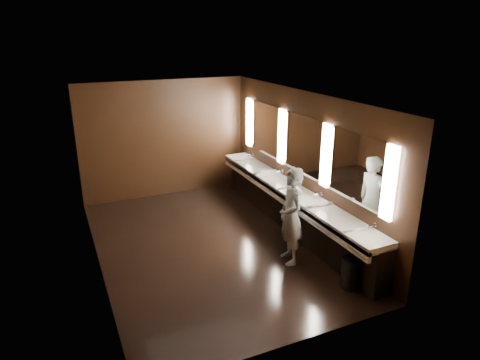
{
  "coord_description": "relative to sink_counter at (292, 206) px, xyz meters",
  "views": [
    {
      "loc": [
        -2.46,
        -6.88,
        3.87
      ],
      "look_at": [
        0.64,
        0.0,
        1.22
      ],
      "focal_mm": 32.0,
      "sensor_mm": 36.0,
      "label": 1
    }
  ],
  "objects": [
    {
      "name": "trash_bin",
      "position": [
        -0.22,
        -2.23,
        -0.25
      ],
      "size": [
        0.4,
        0.4,
        0.5
      ],
      "primitive_type": "cylinder",
      "rotation": [
        0.0,
        0.0,
        0.28
      ],
      "color": "black",
      "rests_on": "floor"
    },
    {
      "name": "ceiling",
      "position": [
        -1.79,
        0.0,
        2.3
      ],
      "size": [
        4.0,
        6.0,
        0.02
      ],
      "primitive_type": "cube",
      "color": "#2D2D2B",
      "rests_on": "wall_back"
    },
    {
      "name": "person",
      "position": [
        -0.7,
        -1.13,
        0.36
      ],
      "size": [
        0.51,
        0.69,
        1.72
      ],
      "primitive_type": "imported",
      "rotation": [
        0.0,
        0.0,
        -1.74
      ],
      "color": "#99C6E4",
      "rests_on": "floor"
    },
    {
      "name": "floor",
      "position": [
        -1.79,
        0.0,
        -0.5
      ],
      "size": [
        6.0,
        6.0,
        0.0
      ],
      "primitive_type": "plane",
      "color": "black",
      "rests_on": "ground"
    },
    {
      "name": "sink_counter",
      "position": [
        0.0,
        0.0,
        0.0
      ],
      "size": [
        0.55,
        5.4,
        1.01
      ],
      "color": "black",
      "rests_on": "floor"
    },
    {
      "name": "wall_right",
      "position": [
        0.21,
        0.0,
        0.9
      ],
      "size": [
        0.02,
        6.0,
        2.8
      ],
      "primitive_type": "cube",
      "color": "black",
      "rests_on": "floor"
    },
    {
      "name": "wall_back",
      "position": [
        -1.79,
        3.0,
        0.9
      ],
      "size": [
        4.0,
        0.02,
        2.8
      ],
      "primitive_type": "cube",
      "color": "black",
      "rests_on": "floor"
    },
    {
      "name": "mirror_band",
      "position": [
        0.19,
        -0.0,
        1.25
      ],
      "size": [
        0.06,
        5.03,
        1.15
      ],
      "color": "white",
      "rests_on": "wall_right"
    },
    {
      "name": "wall_left",
      "position": [
        -3.79,
        0.0,
        0.9
      ],
      "size": [
        0.02,
        6.0,
        2.8
      ],
      "primitive_type": "cube",
      "color": "black",
      "rests_on": "floor"
    },
    {
      "name": "wall_front",
      "position": [
        -1.79,
        -3.0,
        0.9
      ],
      "size": [
        4.0,
        0.02,
        2.8
      ],
      "primitive_type": "cube",
      "color": "black",
      "rests_on": "floor"
    }
  ]
}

